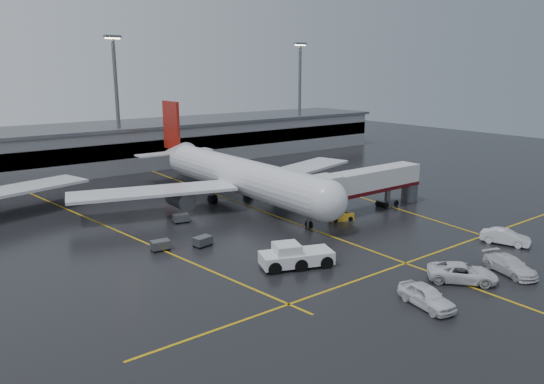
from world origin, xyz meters
TOP-DOWN VIEW (x-y plane):
  - ground at (0.00, 0.00)m, footprint 220.00×220.00m
  - apron_line_centre at (0.00, 0.00)m, footprint 0.25×90.00m
  - apron_line_stop at (0.00, -22.00)m, footprint 60.00×0.25m
  - apron_line_left at (-20.00, 10.00)m, footprint 9.99×69.35m
  - apron_line_right at (18.00, 10.00)m, footprint 7.57×69.64m
  - terminal at (0.00, 47.93)m, footprint 122.00×19.00m
  - light_mast_mid at (-5.00, 42.00)m, footprint 3.00×1.20m
  - light_mast_right at (40.00, 42.00)m, footprint 3.00×1.20m
  - main_airliner at (0.00, 9.70)m, footprint 48.80×45.60m
  - jet_bridge at (11.87, -6.00)m, footprint 19.90×3.40m
  - pushback_tractor at (-9.65, -15.73)m, footprint 7.84×5.30m
  - belt_loader at (5.70, -6.97)m, footprint 3.42×2.41m
  - service_van_a at (0.44, -28.13)m, footprint 6.34×6.68m
  - service_van_b at (5.87, -29.86)m, footprint 4.01×6.22m
  - service_van_c at (13.73, -25.09)m, footprint 3.44×5.52m
  - service_van_d at (-6.56, -29.27)m, footprint 3.08×5.69m
  - baggage_cart_a at (-13.93, -4.74)m, footprint 2.21×1.65m
  - baggage_cart_b at (-18.29, -3.09)m, footprint 2.15×1.54m
  - baggage_cart_c at (-11.59, 4.90)m, footprint 2.23×1.69m

SIDE VIEW (x-z plane):
  - ground at x=0.00m, z-range 0.00..0.00m
  - apron_line_centre at x=0.00m, z-range 0.00..0.02m
  - apron_line_stop at x=0.00m, z-range 0.00..0.02m
  - apron_line_left at x=-20.00m, z-range 0.00..0.02m
  - apron_line_right at x=18.00m, z-range 0.00..0.02m
  - belt_loader at x=5.70m, z-range -0.51..1.49m
  - baggage_cart_a at x=-13.93m, z-range 0.07..1.19m
  - baggage_cart_b at x=-18.29m, z-range 0.07..1.19m
  - baggage_cart_c at x=-11.59m, z-range 0.07..1.19m
  - service_van_b at x=5.87m, z-range 0.00..1.68m
  - service_van_c at x=13.73m, z-range 0.00..1.72m
  - service_van_a at x=0.44m, z-range 0.00..1.76m
  - service_van_d at x=-6.56m, z-range 0.00..1.84m
  - pushback_tractor at x=-9.65m, z-range -0.26..2.33m
  - jet_bridge at x=11.87m, z-range 0.91..6.96m
  - main_airliner at x=0.00m, z-range -2.84..11.26m
  - terminal at x=0.00m, z-range 0.02..8.62m
  - light_mast_mid at x=-5.00m, z-range 1.75..27.20m
  - light_mast_right at x=40.00m, z-range 1.75..27.20m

